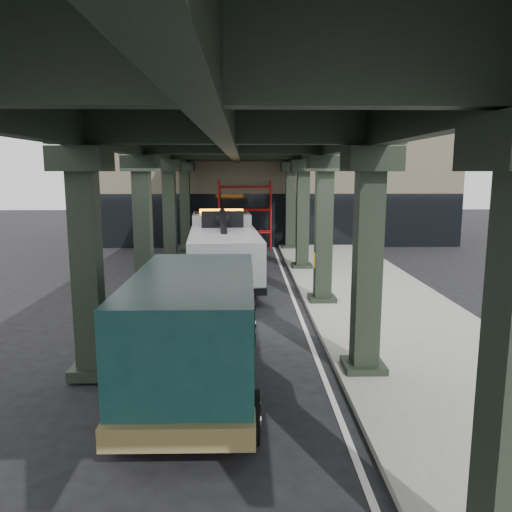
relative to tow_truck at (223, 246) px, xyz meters
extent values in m
plane|color=black|center=(0.93, -5.86, -1.46)|extent=(90.00, 90.00, 0.00)
cube|color=gray|center=(5.43, -3.86, -1.38)|extent=(5.00, 40.00, 0.15)
cube|color=silver|center=(2.63, -3.86, -1.45)|extent=(0.12, 38.00, 0.01)
cube|color=black|center=(3.53, -9.86, 1.04)|extent=(0.55, 0.55, 5.00)
cube|color=black|center=(3.53, -9.86, 3.29)|extent=(1.10, 1.10, 0.50)
cube|color=black|center=(3.53, -9.86, -1.28)|extent=(0.90, 0.90, 0.24)
cube|color=black|center=(3.53, -3.86, 1.04)|extent=(0.55, 0.55, 5.00)
cube|color=black|center=(3.53, -3.86, 3.29)|extent=(1.10, 1.10, 0.50)
cube|color=black|center=(3.53, -3.86, -1.28)|extent=(0.90, 0.90, 0.24)
cube|color=black|center=(3.53, 2.14, 1.04)|extent=(0.55, 0.55, 5.00)
cube|color=black|center=(3.53, 2.14, 3.29)|extent=(1.10, 1.10, 0.50)
cube|color=black|center=(3.53, 2.14, -1.28)|extent=(0.90, 0.90, 0.24)
cube|color=black|center=(3.53, 8.14, 1.04)|extent=(0.55, 0.55, 5.00)
cube|color=black|center=(3.53, 8.14, 3.29)|extent=(1.10, 1.10, 0.50)
cube|color=black|center=(3.53, 8.14, -1.28)|extent=(0.90, 0.90, 0.24)
cube|color=black|center=(-2.47, -9.86, 1.04)|extent=(0.55, 0.55, 5.00)
cube|color=black|center=(-2.47, -9.86, 3.29)|extent=(1.10, 1.10, 0.50)
cube|color=black|center=(-2.47, -9.86, -1.28)|extent=(0.90, 0.90, 0.24)
cube|color=black|center=(-2.47, -3.86, 1.04)|extent=(0.55, 0.55, 5.00)
cube|color=black|center=(-2.47, -3.86, 3.29)|extent=(1.10, 1.10, 0.50)
cube|color=black|center=(-2.47, -3.86, -1.28)|extent=(0.90, 0.90, 0.24)
cube|color=black|center=(-2.47, 2.14, 1.04)|extent=(0.55, 0.55, 5.00)
cube|color=black|center=(-2.47, 2.14, 3.29)|extent=(1.10, 1.10, 0.50)
cube|color=black|center=(-2.47, 2.14, -1.28)|extent=(0.90, 0.90, 0.24)
cube|color=black|center=(-2.47, 8.14, 1.04)|extent=(0.55, 0.55, 5.00)
cube|color=black|center=(-2.47, 8.14, 3.29)|extent=(1.10, 1.10, 0.50)
cube|color=black|center=(-2.47, 8.14, -1.28)|extent=(0.90, 0.90, 0.24)
cube|color=black|center=(3.53, -3.86, 4.09)|extent=(0.35, 32.00, 1.10)
cube|color=black|center=(-2.47, -3.86, 4.09)|extent=(0.35, 32.00, 1.10)
cube|color=black|center=(0.53, -3.86, 4.09)|extent=(0.35, 32.00, 1.10)
cube|color=black|center=(0.53, -3.86, 4.79)|extent=(7.40, 32.00, 0.30)
cube|color=#C6B793|center=(2.93, 14.14, 2.54)|extent=(22.00, 10.00, 8.00)
cylinder|color=red|center=(-0.57, 9.04, 0.54)|extent=(0.08, 0.08, 4.00)
cylinder|color=red|center=(-0.57, 8.24, 0.54)|extent=(0.08, 0.08, 4.00)
cylinder|color=red|center=(2.43, 9.04, 0.54)|extent=(0.08, 0.08, 4.00)
cylinder|color=red|center=(2.43, 8.24, 0.54)|extent=(0.08, 0.08, 4.00)
cylinder|color=red|center=(0.93, 9.04, -0.46)|extent=(3.00, 0.08, 0.08)
cylinder|color=red|center=(0.93, 9.04, 0.84)|extent=(3.00, 0.08, 0.08)
cylinder|color=red|center=(0.93, 9.04, 2.14)|extent=(3.00, 0.08, 0.08)
cube|color=black|center=(0.04, -0.56, -0.70)|extent=(1.64, 8.14, 0.27)
cube|color=silver|center=(-0.15, 2.18, 0.21)|extent=(2.71, 2.76, 1.94)
cube|color=silver|center=(-0.23, 3.31, -0.32)|extent=(2.58, 0.93, 0.97)
cube|color=black|center=(-0.17, 2.45, 0.75)|extent=(2.46, 1.56, 0.92)
cube|color=silver|center=(0.13, -1.80, 0.00)|extent=(2.96, 5.56, 1.51)
cube|color=orange|center=(-0.14, 1.97, 1.29)|extent=(1.96, 0.44, 0.17)
cube|color=black|center=(-0.02, 0.35, 1.08)|extent=(1.77, 0.77, 0.65)
cylinder|color=black|center=(0.11, -1.58, 0.81)|extent=(0.52, 3.78, 1.45)
cube|color=black|center=(0.32, -4.54, -1.08)|extent=(0.43, 1.53, 0.19)
cube|color=black|center=(0.37, -5.29, -1.13)|extent=(1.74, 0.39, 0.19)
cylinder|color=black|center=(-1.36, 2.42, -0.86)|extent=(0.46, 1.21, 1.19)
cylinder|color=silver|center=(-1.36, 2.42, -0.86)|extent=(0.46, 0.68, 0.65)
cylinder|color=black|center=(1.01, 2.59, -0.86)|extent=(0.46, 1.21, 1.19)
cylinder|color=silver|center=(1.01, 2.59, -0.86)|extent=(0.46, 0.68, 0.65)
cylinder|color=black|center=(-1.11, -1.13, -0.86)|extent=(0.46, 1.21, 1.19)
cylinder|color=silver|center=(-1.11, -1.13, -0.86)|extent=(0.46, 0.68, 0.65)
cylinder|color=black|center=(1.26, -0.96, -0.86)|extent=(0.46, 1.21, 1.19)
cylinder|color=silver|center=(1.26, -0.96, -0.86)|extent=(0.46, 0.68, 0.65)
cylinder|color=black|center=(-1.01, -2.52, -0.86)|extent=(0.46, 1.21, 1.19)
cylinder|color=silver|center=(-1.01, -2.52, -0.86)|extent=(0.46, 0.68, 0.65)
cylinder|color=black|center=(1.35, -2.36, -0.86)|extent=(0.46, 1.21, 1.19)
cylinder|color=silver|center=(1.35, -2.36, -0.86)|extent=(0.46, 0.68, 0.65)
cube|color=#103A37|center=(-0.09, -7.98, -0.42)|extent=(2.25, 1.21, 0.98)
cube|color=#103A37|center=(-0.11, -10.98, 0.02)|extent=(2.32, 4.93, 2.13)
cube|color=olive|center=(-0.11, -10.55, -0.86)|extent=(2.37, 6.13, 0.38)
cube|color=black|center=(-0.10, -8.42, 0.45)|extent=(2.13, 0.48, 0.91)
cube|color=black|center=(-0.11, -10.66, 0.56)|extent=(2.35, 3.94, 0.60)
cube|color=silver|center=(-0.09, -7.40, -0.86)|extent=(2.18, 0.14, 0.33)
cylinder|color=black|center=(-1.19, -8.03, -1.00)|extent=(0.31, 0.92, 0.92)
cylinder|color=silver|center=(-1.19, -8.03, -1.00)|extent=(0.35, 0.51, 0.50)
cylinder|color=black|center=(1.00, -8.04, -1.00)|extent=(0.31, 0.92, 0.92)
cylinder|color=silver|center=(1.00, -8.04, -1.00)|extent=(0.35, 0.51, 0.50)
cylinder|color=black|center=(-1.21, -12.62, -1.00)|extent=(0.31, 0.92, 0.92)
cylinder|color=silver|center=(-1.21, -12.62, -1.00)|extent=(0.35, 0.51, 0.50)
cylinder|color=black|center=(0.97, -12.63, -1.00)|extent=(0.31, 0.92, 0.92)
cylinder|color=silver|center=(0.97, -12.63, -1.00)|extent=(0.35, 0.51, 0.50)
camera|label=1|loc=(0.88, -20.36, 3.04)|focal=35.00mm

